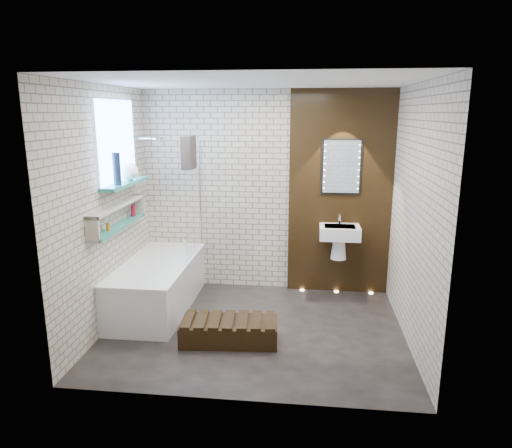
# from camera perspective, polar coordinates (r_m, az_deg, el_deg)

# --- Properties ---
(ground) EXTENTS (3.20, 3.20, 0.00)m
(ground) POSITION_cam_1_polar(r_m,az_deg,el_deg) (5.22, -0.19, -12.75)
(ground) COLOR black
(ground) RESTS_ON ground
(room_shell) EXTENTS (3.24, 3.20, 2.60)m
(room_shell) POSITION_cam_1_polar(r_m,az_deg,el_deg) (4.79, -0.20, 1.33)
(room_shell) COLOR #C0AB98
(room_shell) RESTS_ON ground
(walnut_panel) EXTENTS (1.30, 0.06, 2.60)m
(walnut_panel) POSITION_cam_1_polar(r_m,az_deg,el_deg) (6.02, 10.27, 3.64)
(walnut_panel) COLOR black
(walnut_panel) RESTS_ON ground
(clerestory_window) EXTENTS (0.18, 1.00, 0.94)m
(clerestory_window) POSITION_cam_1_polar(r_m,az_deg,el_deg) (5.45, -16.58, 8.65)
(clerestory_window) COLOR #7FADE0
(clerestory_window) RESTS_ON room_shell
(display_niche) EXTENTS (0.14, 1.30, 0.26)m
(display_niche) POSITION_cam_1_polar(r_m,az_deg,el_deg) (5.35, -16.51, 0.96)
(display_niche) COLOR #238275
(display_niche) RESTS_ON room_shell
(bathtub) EXTENTS (0.79, 1.74, 0.70)m
(bathtub) POSITION_cam_1_polar(r_m,az_deg,el_deg) (5.77, -11.93, -7.29)
(bathtub) COLOR white
(bathtub) RESTS_ON ground
(bath_screen) EXTENTS (0.01, 0.78, 1.40)m
(bath_screen) POSITION_cam_1_polar(r_m,az_deg,el_deg) (5.81, -7.73, 3.18)
(bath_screen) COLOR white
(bath_screen) RESTS_ON bathtub
(towel) EXTENTS (0.11, 0.30, 0.39)m
(towel) POSITION_cam_1_polar(r_m,az_deg,el_deg) (5.60, -8.26, 8.66)
(towel) COLOR #2A2322
(towel) RESTS_ON bath_screen
(shower_head) EXTENTS (0.18, 0.18, 0.02)m
(shower_head) POSITION_cam_1_polar(r_m,az_deg,el_deg) (5.91, -11.92, 10.22)
(shower_head) COLOR silver
(shower_head) RESTS_ON room_shell
(washbasin) EXTENTS (0.50, 0.36, 0.58)m
(washbasin) POSITION_cam_1_polar(r_m,az_deg,el_deg) (5.94, 10.18, -1.55)
(washbasin) COLOR white
(washbasin) RESTS_ON walnut_panel
(led_mirror) EXTENTS (0.50, 0.02, 0.70)m
(led_mirror) POSITION_cam_1_polar(r_m,az_deg,el_deg) (5.93, 10.43, 6.90)
(led_mirror) COLOR black
(led_mirror) RESTS_ON walnut_panel
(walnut_step) EXTENTS (1.02, 0.51, 0.22)m
(walnut_step) POSITION_cam_1_polar(r_m,az_deg,el_deg) (4.94, -3.31, -12.99)
(walnut_step) COLOR black
(walnut_step) RESTS_ON ground
(niche_bottles) EXTENTS (0.06, 0.77, 0.14)m
(niche_bottles) POSITION_cam_1_polar(r_m,az_deg,el_deg) (5.59, -15.48, 1.18)
(niche_bottles) COLOR maroon
(niche_bottles) RESTS_ON display_niche
(sill_vases) EXTENTS (0.20, 0.51, 0.35)m
(sill_vases) POSITION_cam_1_polar(r_m,az_deg,el_deg) (5.52, -15.40, 6.23)
(sill_vases) COLOR white
(sill_vases) RESTS_ON clerestory_window
(floor_uplights) EXTENTS (0.96, 0.06, 0.01)m
(floor_uplights) POSITION_cam_1_polar(r_m,az_deg,el_deg) (6.30, 9.81, -8.15)
(floor_uplights) COLOR #FFD899
(floor_uplights) RESTS_ON ground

